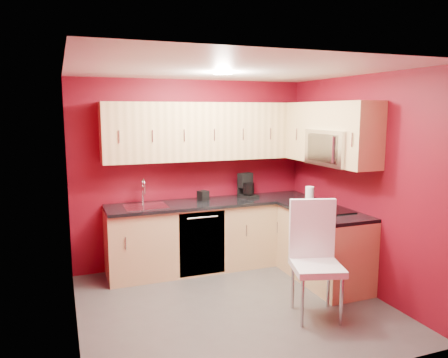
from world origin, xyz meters
TOP-DOWN VIEW (x-y plane):
  - floor at (0.00, 0.00)m, footprint 3.20×3.20m
  - ceiling at (0.00, 0.00)m, footprint 3.20×3.20m
  - wall_back at (0.00, 1.50)m, footprint 3.20×0.00m
  - wall_front at (0.00, -1.50)m, footprint 3.20×0.00m
  - wall_left at (-1.60, 0.00)m, footprint 0.00×3.00m
  - wall_right at (1.60, 0.00)m, footprint 0.00×3.00m
  - base_cabinets_back at (0.20, 1.20)m, footprint 2.80×0.60m
  - base_cabinets_right at (1.30, 0.25)m, footprint 0.60×1.30m
  - countertop_back at (0.20, 1.19)m, footprint 2.80×0.63m
  - countertop_right at (1.29, 0.23)m, footprint 0.63×1.27m
  - upper_cabinets_back at (0.20, 1.32)m, footprint 2.80×0.35m
  - upper_cabinets_right at (1.42, 0.44)m, footprint 0.35×1.55m
  - microwave at (1.39, 0.20)m, footprint 0.42×0.76m
  - cooktop at (1.28, 0.20)m, footprint 0.50×0.55m
  - sink at (-0.70, 1.20)m, footprint 0.52×0.42m
  - dishwasher_front at (-0.05, 0.91)m, footprint 0.60×0.02m
  - downlight at (0.00, 0.30)m, footprint 0.20×0.20m
  - coffee_maker at (0.74, 1.26)m, footprint 0.27×0.31m
  - napkin_holder at (0.08, 1.28)m, footprint 0.16×0.16m
  - paper_towel at (1.22, 0.46)m, footprint 0.15×0.15m
  - dining_chair at (0.70, -0.54)m, footprint 0.60×0.62m

SIDE VIEW (x-z plane):
  - floor at x=0.00m, z-range 0.00..0.00m
  - base_cabinets_back at x=0.20m, z-range 0.00..0.87m
  - base_cabinets_right at x=1.30m, z-range 0.00..0.87m
  - dishwasher_front at x=-0.05m, z-range 0.03..0.84m
  - dining_chair at x=0.70m, z-range 0.00..1.19m
  - countertop_back at x=0.20m, z-range 0.87..0.91m
  - countertop_right at x=1.29m, z-range 0.87..0.91m
  - cooktop at x=1.28m, z-range 0.91..0.92m
  - sink at x=-0.70m, z-range 0.77..1.12m
  - napkin_holder at x=0.08m, z-range 0.91..1.04m
  - paper_towel at x=1.22m, z-range 0.91..1.16m
  - coffee_maker at x=0.74m, z-range 0.91..1.24m
  - wall_back at x=0.00m, z-range -0.35..2.85m
  - wall_front at x=0.00m, z-range -0.35..2.85m
  - wall_left at x=-1.60m, z-range -0.25..2.75m
  - wall_right at x=1.60m, z-range -0.25..2.75m
  - microwave at x=1.39m, z-range 1.45..1.87m
  - upper_cabinets_back at x=0.20m, z-range 1.45..2.20m
  - upper_cabinets_right at x=1.42m, z-range 1.51..2.26m
  - downlight at x=0.00m, z-range 2.48..2.49m
  - ceiling at x=0.00m, z-range 2.50..2.50m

